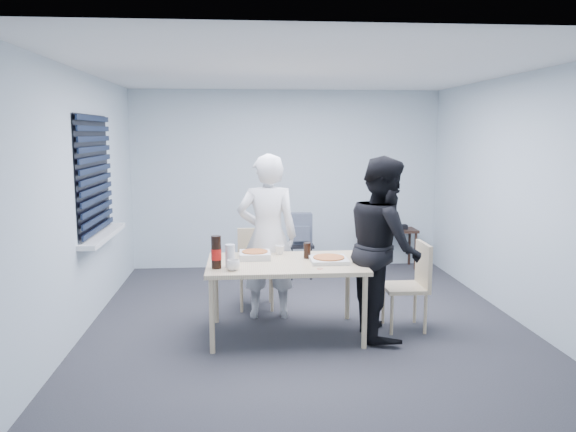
{
  "coord_description": "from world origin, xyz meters",
  "views": [
    {
      "loc": [
        -0.66,
        -5.72,
        1.99
      ],
      "look_at": [
        -0.18,
        0.1,
        1.12
      ],
      "focal_mm": 35.0,
      "sensor_mm": 36.0,
      "label": 1
    }
  ],
  "objects": [
    {
      "name": "chair_right",
      "position": [
        1.06,
        -0.32,
        0.51
      ],
      "size": [
        0.42,
        0.42,
        0.89
      ],
      "color": "beige",
      "rests_on": "ground"
    },
    {
      "name": "black_box",
      "position": [
        1.69,
        2.27,
        0.61
      ],
      "size": [
        0.15,
        0.11,
        0.06
      ],
      "primitive_type": "cube",
      "rotation": [
        0.0,
        0.0,
        -0.02
      ],
      "color": "black",
      "rests_on": "side_table"
    },
    {
      "name": "backpack",
      "position": [
        0.14,
        1.78,
        0.68
      ],
      "size": [
        0.3,
        0.22,
        0.43
      ],
      "rotation": [
        0.0,
        0.0,
        -0.19
      ],
      "color": "#565D64",
      "rests_on": "stool"
    },
    {
      "name": "pizza_box_b",
      "position": [
        0.18,
        -0.43,
        0.76
      ],
      "size": [
        0.36,
        0.36,
        0.05
      ],
      "rotation": [
        0.0,
        0.0,
        0.34
      ],
      "color": "silver",
      "rests_on": "dining_table"
    },
    {
      "name": "room",
      "position": [
        -2.2,
        0.4,
        1.44
      ],
      "size": [
        5.0,
        5.0,
        5.0
      ],
      "color": "#2E2E33",
      "rests_on": "ground"
    },
    {
      "name": "soda_bottle",
      "position": [
        -0.9,
        -0.61,
        0.89
      ],
      "size": [
        0.1,
        0.1,
        0.31
      ],
      "rotation": [
        0.0,
        0.0,
        -0.43
      ],
      "color": "black",
      "rests_on": "dining_table"
    },
    {
      "name": "dining_table",
      "position": [
        -0.24,
        -0.4,
        0.68
      ],
      "size": [
        1.52,
        0.96,
        0.74
      ],
      "color": "beige",
      "rests_on": "ground"
    },
    {
      "name": "person_white",
      "position": [
        -0.39,
        0.18,
        0.89
      ],
      "size": [
        0.65,
        0.42,
        1.77
      ],
      "primitive_type": "imported",
      "rotation": [
        0.0,
        0.0,
        3.14
      ],
      "color": "silver",
      "rests_on": "ground"
    },
    {
      "name": "stool",
      "position": [
        0.14,
        1.79,
        0.36
      ],
      "size": [
        0.34,
        0.34,
        0.47
      ],
      "color": "black",
      "rests_on": "ground"
    },
    {
      "name": "side_table",
      "position": [
        1.47,
        2.28,
        0.5
      ],
      "size": [
        0.87,
        0.38,
        0.58
      ],
      "color": "#321E14",
      "rests_on": "ground"
    },
    {
      "name": "person_black",
      "position": [
        0.71,
        -0.46,
        0.89
      ],
      "size": [
        0.47,
        0.86,
        1.77
      ],
      "primitive_type": "imported",
      "rotation": [
        0.0,
        0.0,
        1.57
      ],
      "color": "black",
      "rests_on": "ground"
    },
    {
      "name": "plastic_cups",
      "position": [
        -0.78,
        -0.57,
        0.85
      ],
      "size": [
        0.12,
        0.12,
        0.22
      ],
      "primitive_type": "cylinder",
      "rotation": [
        0.0,
        0.0,
        0.34
      ],
      "color": "silver",
      "rests_on": "dining_table"
    },
    {
      "name": "papers",
      "position": [
        1.32,
        2.27,
        0.58
      ],
      "size": [
        0.29,
        0.35,
        0.01
      ],
      "primitive_type": "cube",
      "rotation": [
        0.0,
        0.0,
        -0.25
      ],
      "color": "white",
      "rests_on": "side_table"
    },
    {
      "name": "cola_glass",
      "position": [
        -0.01,
        -0.26,
        0.82
      ],
      "size": [
        0.08,
        0.08,
        0.16
      ],
      "primitive_type": "cylinder",
      "rotation": [
        0.0,
        0.0,
        0.18
      ],
      "color": "black",
      "rests_on": "dining_table"
    },
    {
      "name": "rubber_band",
      "position": [
        0.05,
        -0.71,
        0.74
      ],
      "size": [
        0.07,
        0.07,
        0.0
      ],
      "primitive_type": "torus",
      "rotation": [
        0.0,
        0.0,
        -0.28
      ],
      "color": "red",
      "rests_on": "dining_table"
    },
    {
      "name": "chair_far",
      "position": [
        -0.51,
        0.6,
        0.51
      ],
      "size": [
        0.42,
        0.42,
        0.89
      ],
      "color": "beige",
      "rests_on": "ground"
    },
    {
      "name": "pizza_box_a",
      "position": [
        -0.54,
        -0.22,
        0.78
      ],
      "size": [
        0.31,
        0.31,
        0.08
      ],
      "rotation": [
        0.0,
        0.0,
        -0.21
      ],
      "color": "silver",
      "rests_on": "dining_table"
    },
    {
      "name": "mug_a",
      "position": [
        -0.75,
        -0.69,
        0.79
      ],
      "size": [
        0.17,
        0.17,
        0.1
      ],
      "primitive_type": "imported",
      "rotation": [
        0.0,
        0.0,
        0.52
      ],
      "color": "white",
      "rests_on": "dining_table"
    },
    {
      "name": "mug_b",
      "position": [
        -0.28,
        -0.05,
        0.79
      ],
      "size": [
        0.1,
        0.1,
        0.09
      ],
      "primitive_type": "imported",
      "color": "white",
      "rests_on": "dining_table"
    }
  ]
}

